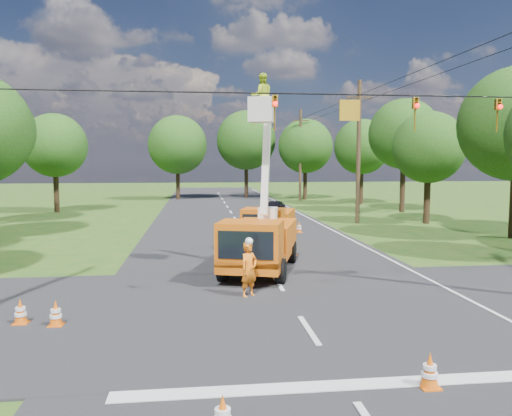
{
  "coord_description": "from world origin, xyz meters",
  "views": [
    {
      "loc": [
        -2.81,
        -12.24,
        4.39
      ],
      "look_at": [
        -0.6,
        6.52,
        2.6
      ],
      "focal_mm": 35.0,
      "sensor_mm": 36.0,
      "label": 1
    }
  ],
  "objects": [
    {
      "name": "ground",
      "position": [
        0.0,
        20.0,
        0.0
      ],
      "size": [
        140.0,
        140.0,
        0.0
      ],
      "primitive_type": "plane",
      "color": "#255318",
      "rests_on": "ground"
    },
    {
      "name": "road_main",
      "position": [
        0.0,
        20.0,
        0.0
      ],
      "size": [
        12.0,
        100.0,
        0.06
      ],
      "primitive_type": "cube",
      "color": "black",
      "rests_on": "ground"
    },
    {
      "name": "road_cross",
      "position": [
        0.0,
        2.0,
        0.0
      ],
      "size": [
        56.0,
        10.0,
        0.07
      ],
      "primitive_type": "cube",
      "color": "black",
      "rests_on": "ground"
    },
    {
      "name": "stop_bar",
      "position": [
        0.0,
        -3.2,
        0.0
      ],
      "size": [
        9.0,
        0.45,
        0.02
      ],
      "primitive_type": "cube",
      "color": "silver",
      "rests_on": "ground"
    },
    {
      "name": "edge_line",
      "position": [
        5.6,
        20.0,
        0.0
      ],
      "size": [
        0.12,
        90.0,
        0.02
      ],
      "primitive_type": "cube",
      "color": "silver",
      "rests_on": "ground"
    },
    {
      "name": "bucket_truck",
      "position": [
        -0.4,
        7.01,
        1.66
      ],
      "size": [
        3.85,
        6.41,
        7.8
      ],
      "rotation": [
        0.0,
        0.0,
        -0.29
      ],
      "color": "#DD600F",
      "rests_on": "ground"
    },
    {
      "name": "second_truck",
      "position": [
        0.92,
        13.59,
        1.07
      ],
      "size": [
        3.59,
        5.82,
        2.05
      ],
      "rotation": [
        0.0,
        0.0,
        -0.31
      ],
      "color": "#DD600F",
      "rests_on": "ground"
    },
    {
      "name": "ground_worker",
      "position": [
        -1.19,
        3.46,
        0.9
      ],
      "size": [
        0.78,
        0.74,
        1.8
      ],
      "primitive_type": "imported",
      "rotation": [
        0.0,
        0.0,
        0.65
      ],
      "color": "orange",
      "rests_on": "ground"
    },
    {
      "name": "distant_car",
      "position": [
        3.21,
        26.7,
        0.64
      ],
      "size": [
        2.68,
        4.04,
        1.28
      ],
      "primitive_type": "imported",
      "rotation": [
        0.0,
        0.0,
        -0.34
      ],
      "color": "black",
      "rests_on": "ground"
    },
    {
      "name": "traffic_cone_0",
      "position": [
        -2.46,
        -4.69,
        0.36
      ],
      "size": [
        0.38,
        0.38,
        0.71
      ],
      "color": "#DE5A0B",
      "rests_on": "ground"
    },
    {
      "name": "traffic_cone_1",
      "position": [
        1.59,
        -3.44,
        0.36
      ],
      "size": [
        0.38,
        0.38,
        0.71
      ],
      "color": "#DE5A0B",
      "rests_on": "ground"
    },
    {
      "name": "traffic_cone_2",
      "position": [
        0.68,
        8.29,
        0.36
      ],
      "size": [
        0.38,
        0.38,
        0.71
      ],
      "color": "#DE5A0B",
      "rests_on": "ground"
    },
    {
      "name": "traffic_cone_3",
      "position": [
        1.53,
        10.11,
        0.36
      ],
      "size": [
        0.38,
        0.38,
        0.71
      ],
      "color": "#DE5A0B",
      "rests_on": "ground"
    },
    {
      "name": "traffic_cone_4",
      "position": [
        -6.58,
        1.17,
        0.36
      ],
      "size": [
        0.38,
        0.38,
        0.71
      ],
      "color": "#DE5A0B",
      "rests_on": "ground"
    },
    {
      "name": "traffic_cone_5",
      "position": [
        -7.57,
        1.45,
        0.36
      ],
      "size": [
        0.38,
        0.38,
        0.71
      ],
      "color": "#DE5A0B",
      "rests_on": "ground"
    },
    {
      "name": "traffic_cone_7",
      "position": [
        3.31,
        17.37,
        0.36
      ],
      "size": [
        0.38,
        0.38,
        0.71
      ],
      "color": "#DE5A0B",
      "rests_on": "ground"
    },
    {
      "name": "pole_right_mid",
      "position": [
        8.5,
        22.0,
        5.11
      ],
      "size": [
        1.8,
        0.3,
        10.0
      ],
      "color": "#4C3823",
      "rests_on": "ground"
    },
    {
      "name": "pole_right_far",
      "position": [
        8.5,
        42.0,
        5.11
      ],
      "size": [
        1.8,
        0.3,
        10.0
      ],
      "color": "#4C3823",
      "rests_on": "ground"
    },
    {
      "name": "signal_span",
      "position": [
        2.23,
        1.99,
        5.88
      ],
      "size": [
        18.0,
        0.29,
        1.07
      ],
      "color": "black",
      "rests_on": "ground"
    },
    {
      "name": "tree_left_f",
      "position": [
        -14.8,
        32.0,
        5.69
      ],
      "size": [
        5.4,
        5.4,
        8.4
      ],
      "color": "#382616",
      "rests_on": "ground"
    },
    {
      "name": "tree_right_c",
      "position": [
        13.2,
        21.0,
        5.31
      ],
      "size": [
        5.0,
        5.0,
        7.83
      ],
      "color": "#382616",
      "rests_on": "ground"
    },
    {
      "name": "tree_right_d",
      "position": [
        14.8,
        29.0,
        6.68
      ],
      "size": [
        6.0,
        6.0,
        9.7
      ],
      "color": "#382616",
      "rests_on": "ground"
    },
    {
      "name": "tree_right_e",
      "position": [
        13.8,
        37.0,
        5.81
      ],
      "size": [
        5.6,
        5.6,
        8.63
      ],
      "color": "#382616",
      "rests_on": "ground"
    },
    {
      "name": "tree_far_a",
      "position": [
        -5.0,
        45.0,
        6.19
      ],
      "size": [
        6.6,
        6.6,
        9.5
      ],
      "color": "#382616",
      "rests_on": "ground"
    },
    {
      "name": "tree_far_b",
      "position": [
        3.0,
        47.0,
        6.81
      ],
      "size": [
        7.0,
        7.0,
        10.32
      ],
      "color": "#382616",
      "rests_on": "ground"
    },
    {
      "name": "tree_far_c",
      "position": [
        9.5,
        44.0,
        6.06
      ],
      "size": [
        6.2,
        6.2,
        9.18
      ],
      "color": "#382616",
      "rests_on": "ground"
    }
  ]
}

